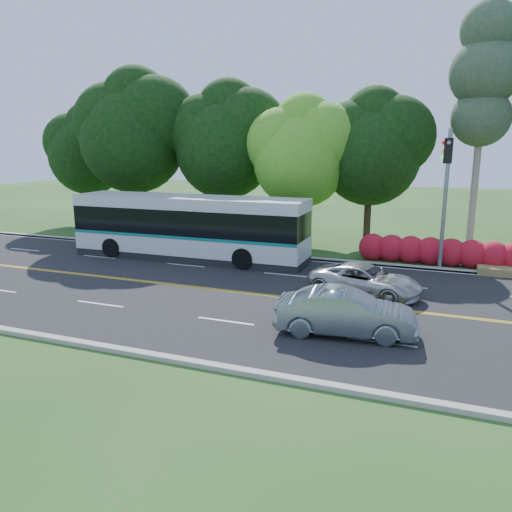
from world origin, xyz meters
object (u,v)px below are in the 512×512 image
(transit_bus, at_px, (189,228))
(suv, at_px, (366,281))
(sedan, at_px, (345,313))
(traffic_signal, at_px, (446,180))

(transit_bus, relative_size, suv, 2.85)
(sedan, bearing_deg, transit_bus, 43.83)
(traffic_signal, distance_m, transit_bus, 13.42)
(transit_bus, bearing_deg, sedan, -39.48)
(traffic_signal, height_order, sedan, traffic_signal)
(transit_bus, xyz_separation_m, sedan, (10.34, -8.29, -0.95))
(transit_bus, height_order, sedan, transit_bus)
(traffic_signal, relative_size, sedan, 1.52)
(sedan, bearing_deg, suv, -6.64)
(transit_bus, xyz_separation_m, suv, (10.28, -3.59, -1.06))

